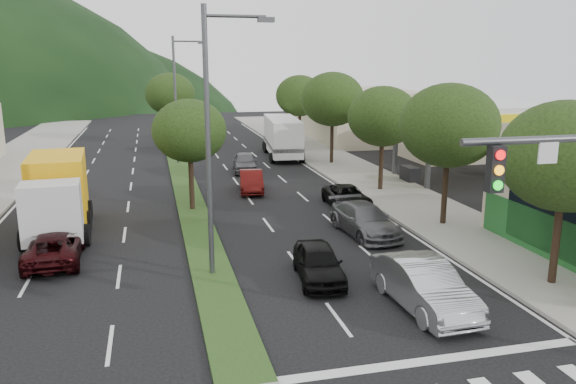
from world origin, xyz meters
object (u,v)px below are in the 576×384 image
object	(u,v)px
suv_maroon	(54,247)
motorhome	(282,136)
streetlight_near	(213,131)
tree_r_b	(449,126)
tree_med_far	(170,94)
car_queue_b	(365,220)
tree_r_c	(383,116)
box_truck	(58,197)
tree_r_d	(333,99)
tree_r_e	(300,96)
streetlight_mid	(178,94)
sedan_silver	(424,285)
car_queue_d	(347,197)
tree_r_a	(566,156)
tree_med_near	(189,131)
car_queue_e	(245,162)
car_queue_a	(318,263)
car_queue_c	(251,181)

from	to	relation	value
suv_maroon	motorhome	xyz separation A→B (m)	(15.10, 23.49, 1.15)
streetlight_near	tree_r_b	bearing A→B (deg)	18.73
tree_med_far	car_queue_b	distance (m)	33.57
tree_r_c	box_truck	xyz separation A→B (m)	(-18.54, -4.39, -3.04)
tree_r_d	tree_med_far	xyz separation A→B (m)	(-12.00, 14.00, -0.17)
tree_r_e	streetlight_mid	size ratio (longest dim) A/B	0.67
sedan_silver	car_queue_d	xyz separation A→B (m)	(2.03, 13.23, -0.20)
suv_maroon	box_truck	distance (m)	4.73
tree_r_c	streetlight_near	size ratio (longest dim) A/B	0.65
tree_med_far	car_queue_d	xyz separation A→B (m)	(8.54, -27.40, -4.39)
tree_r_a	tree_med_near	world-z (taller)	tree_r_a
streetlight_near	streetlight_mid	world-z (taller)	same
tree_r_b	tree_med_near	world-z (taller)	tree_r_b
tree_r_a	car_queue_e	distance (m)	25.87
tree_r_b	motorhome	distance (m)	22.94
streetlight_mid	sedan_silver	xyz separation A→B (m)	(6.30, -29.63, -4.77)
tree_r_b	tree_r_e	distance (m)	28.00
tree_r_d	tree_r_e	distance (m)	10.00
car_queue_e	car_queue_a	bearing A→B (deg)	-85.64
tree_r_c	car_queue_e	bearing A→B (deg)	130.79
car_queue_e	tree_r_c	bearing A→B (deg)	-42.64
motorhome	tree_r_b	bearing A→B (deg)	-76.12
car_queue_c	tree_r_c	bearing A→B (deg)	-5.41
sedan_silver	car_queue_c	size ratio (longest dim) A/B	1.22
motorhome	car_queue_d	bearing A→B (deg)	-85.18
tree_r_b	car_queue_a	xyz separation A→B (m)	(-8.16, -5.40, -4.35)
tree_r_d	box_truck	bearing A→B (deg)	-142.18
tree_r_d	sedan_silver	distance (m)	27.54
tree_r_a	streetlight_near	bearing A→B (deg)	161.27
tree_r_b	streetlight_mid	xyz separation A→B (m)	(-11.79, 21.00, 0.55)
tree_r_e	box_truck	bearing A→B (deg)	-127.24
streetlight_near	motorhome	distance (m)	28.19
car_queue_b	box_truck	bearing A→B (deg)	159.51
tree_med_far	car_queue_c	size ratio (longest dim) A/B	1.71
car_queue_d	box_truck	bearing A→B (deg)	-173.30
tree_r_c	car_queue_d	bearing A→B (deg)	-135.46
tree_med_near	car_queue_b	xyz separation A→B (m)	(7.64, -6.40, -3.71)
tree_r_a	car_queue_e	world-z (taller)	tree_r_a
sedan_silver	car_queue_a	size ratio (longest dim) A/B	1.23
tree_r_a	sedan_silver	size ratio (longest dim) A/B	1.34
tree_r_c	car_queue_e	distance (m)	11.89
suv_maroon	motorhome	world-z (taller)	motorhome
tree_r_c	tree_r_e	size ratio (longest dim) A/B	0.97
car_queue_d	car_queue_e	world-z (taller)	car_queue_e
streetlight_mid	car_queue_b	distance (m)	23.17
tree_r_d	tree_med_far	size ratio (longest dim) A/B	1.03
tree_r_e	streetlight_near	bearing A→B (deg)	-110.23
streetlight_near	sedan_silver	size ratio (longest dim) A/B	2.02
tree_r_d	tree_r_e	xyz separation A→B (m)	(0.00, 10.00, -0.29)
tree_med_far	car_queue_e	distance (m)	16.78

